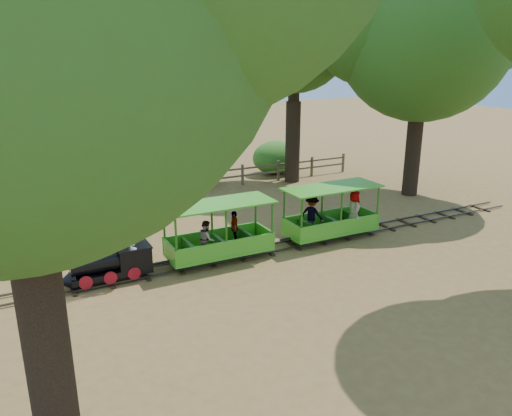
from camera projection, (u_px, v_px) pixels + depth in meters
name	position (u px, v px, depth m)	size (l,w,h in m)	color
ground	(266.00, 251.00, 16.20)	(90.00, 90.00, 0.00)	olive
track	(266.00, 249.00, 16.18)	(22.00, 1.00, 0.10)	#3F3D3A
locomotive	(100.00, 226.00, 13.53)	(2.55, 1.20, 2.93)	black
carriage_front	(219.00, 238.00, 15.23)	(3.38, 1.38, 1.76)	green
carriage_rear	(331.00, 217.00, 17.00)	(3.38, 1.38, 1.76)	green
oak_nc	(118.00, 12.00, 21.12)	(7.80, 6.86, 10.62)	#2D2116
oak_ne	(294.00, 28.00, 22.86)	(6.71, 5.90, 9.67)	#2D2116
oak_e	(423.00, 23.00, 20.56)	(9.14, 8.04, 10.60)	#2D2116
fence	(184.00, 180.00, 22.82)	(18.10, 0.10, 1.00)	brown
shrub_mid_w	(105.00, 172.00, 22.38)	(2.95, 2.27, 2.04)	#2D6B1E
shrub_mid_e	(200.00, 170.00, 24.47)	(1.86, 1.43, 1.29)	#2D6B1E
shrub_east	(276.00, 157.00, 26.26)	(2.54, 1.95, 1.76)	#2D6B1E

